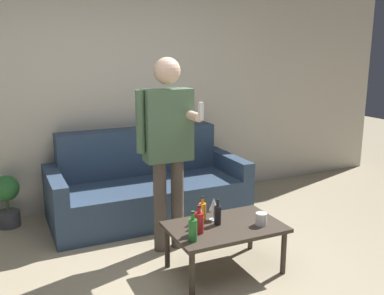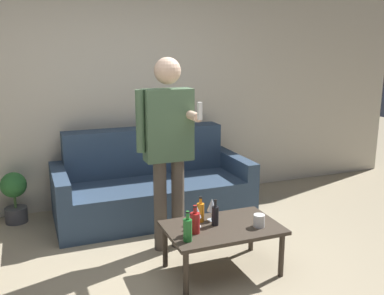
{
  "view_description": "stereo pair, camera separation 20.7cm",
  "coord_description": "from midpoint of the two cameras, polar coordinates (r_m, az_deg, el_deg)",
  "views": [
    {
      "loc": [
        -1.05,
        -2.51,
        1.78
      ],
      "look_at": [
        0.45,
        0.73,
        0.95
      ],
      "focal_mm": 40.0,
      "sensor_mm": 36.0,
      "label": 1
    },
    {
      "loc": [
        -0.86,
        -2.59,
        1.78
      ],
      "look_at": [
        0.45,
        0.73,
        0.95
      ],
      "focal_mm": 40.0,
      "sensor_mm": 36.0,
      "label": 2
    }
  ],
  "objects": [
    {
      "name": "couch",
      "position": [
        4.7,
        -4.17,
        -5.08
      ],
      "size": [
        2.06,
        0.94,
        0.91
      ],
      "color": "#334760",
      "rests_on": "ground_plane"
    },
    {
      "name": "potted_plant",
      "position": [
        4.77,
        -21.46,
        -5.84
      ],
      "size": [
        0.26,
        0.26,
        0.54
      ],
      "color": "#4C4C51",
      "rests_on": "ground_plane"
    },
    {
      "name": "wall_back",
      "position": [
        4.89,
        -10.23,
        7.84
      ],
      "size": [
        8.0,
        0.06,
        2.7
      ],
      "color": "beige",
      "rests_on": "ground_plane"
    },
    {
      "name": "bottle_green",
      "position": [
        3.47,
        4.84,
        -8.98
      ],
      "size": [
        0.06,
        0.06,
        0.21
      ],
      "color": "black",
      "rests_on": "coffee_table"
    },
    {
      "name": "person_standing_front",
      "position": [
        3.69,
        -1.63,
        1.13
      ],
      "size": [
        0.49,
        0.44,
        1.71
      ],
      "color": "brown",
      "rests_on": "ground_plane"
    },
    {
      "name": "bottle_orange",
      "position": [
        3.53,
        2.85,
        -8.56
      ],
      "size": [
        0.06,
        0.06,
        0.21
      ],
      "color": "orange",
      "rests_on": "coffee_table"
    },
    {
      "name": "wine_glass_far",
      "position": [
        3.41,
        2.39,
        -8.61
      ],
      "size": [
        0.07,
        0.07,
        0.18
      ],
      "color": "silver",
      "rests_on": "coffee_table"
    },
    {
      "name": "bottle_yellow",
      "position": [
        3.32,
        2.22,
        -9.93
      ],
      "size": [
        0.07,
        0.07,
        0.22
      ],
      "color": "#B21E1E",
      "rests_on": "coffee_table"
    },
    {
      "name": "wine_glass_near",
      "position": [
        3.54,
        4.35,
        -7.72
      ],
      "size": [
        0.08,
        0.08,
        0.19
      ],
      "color": "silver",
      "rests_on": "coffee_table"
    },
    {
      "name": "cup_on_table",
      "position": [
        3.5,
        10.64,
        -9.57
      ],
      "size": [
        0.09,
        0.09,
        0.1
      ],
      "color": "white",
      "rests_on": "coffee_table"
    },
    {
      "name": "coffee_table",
      "position": [
        3.5,
        5.79,
        -11.06
      ],
      "size": [
        0.91,
        0.59,
        0.39
      ],
      "color": "#3D3328",
      "rests_on": "ground_plane"
    },
    {
      "name": "bottle_dark",
      "position": [
        3.18,
        1.31,
        -10.87
      ],
      "size": [
        0.07,
        0.07,
        0.23
      ],
      "color": "#23752D",
      "rests_on": "coffee_table"
    }
  ]
}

